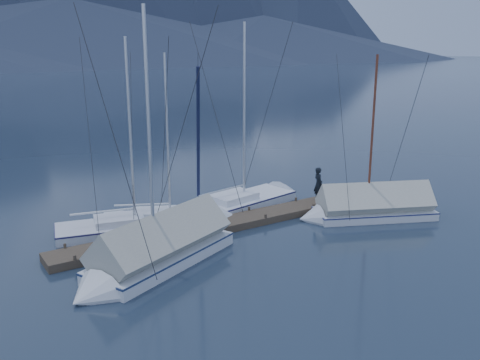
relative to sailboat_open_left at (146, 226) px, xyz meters
name	(u,v)px	position (x,y,z in m)	size (l,w,h in m)	color
ground	(265,237)	(4.01, -3.85, -0.17)	(1000.00, 1000.00, 0.00)	black
dock	(240,222)	(4.01, -1.85, -0.06)	(18.00, 1.50, 0.54)	#382D23
mooring_posts	(231,219)	(3.51, -1.85, 0.18)	(15.12, 1.52, 0.35)	#382D23
sailboat_open_left	(146,226)	(0.00, 0.00, 0.00)	(7.47, 3.67, 9.52)	silver
sailboat_open_mid	(180,220)	(1.72, -0.07, -0.01)	(6.79, 4.58, 8.78)	silver
sailboat_open_right	(251,201)	(6.34, 0.59, 0.01)	(8.11, 3.76, 10.37)	silver
sailboat_covered_near	(365,210)	(9.69, -4.42, 0.27)	(6.99, 4.63, 8.78)	silver
sailboat_covered_far	(152,256)	(-1.53, -4.17, 0.35)	(7.83, 5.05, 10.59)	silver
person	(318,184)	(9.08, -1.66, 1.06)	(0.65, 0.43, 1.78)	black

